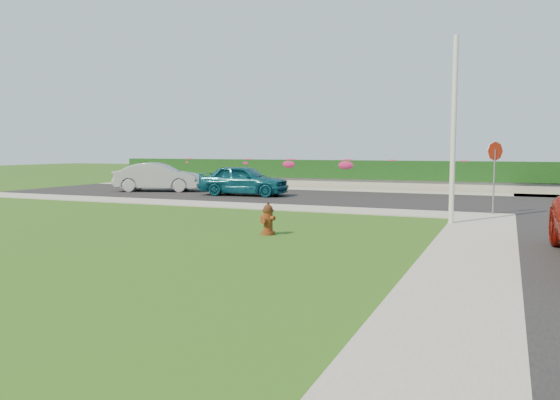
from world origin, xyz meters
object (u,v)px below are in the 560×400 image
at_px(sedan_teal, 244,180).
at_px(stop_sign, 495,160).
at_px(fire_hydrant, 268,219).
at_px(sedan_silver, 158,177).
at_px(utility_pole, 454,131).

height_order(sedan_teal, stop_sign, stop_sign).
relative_size(fire_hydrant, stop_sign, 0.34).
xyz_separation_m(sedan_teal, stop_sign, (11.83, -3.62, 1.17)).
distance_m(sedan_silver, stop_sign, 17.97).
distance_m(sedan_teal, sedan_silver, 5.63).
height_order(utility_pole, stop_sign, utility_pole).
bearing_deg(utility_pole, sedan_teal, 147.94).
height_order(sedan_teal, sedan_silver, sedan_silver).
relative_size(utility_pole, stop_sign, 2.21).
height_order(sedan_teal, utility_pole, utility_pole).
relative_size(fire_hydrant, utility_pole, 0.15).
relative_size(sedan_teal, sedan_silver, 0.95).
distance_m(sedan_silver, utility_pole, 17.95).
distance_m(fire_hydrant, stop_sign, 9.33).
distance_m(utility_pole, stop_sign, 3.41).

